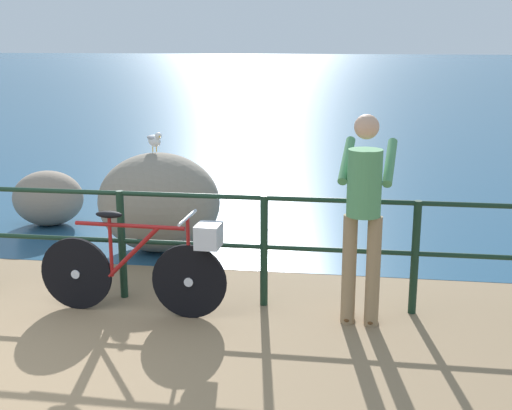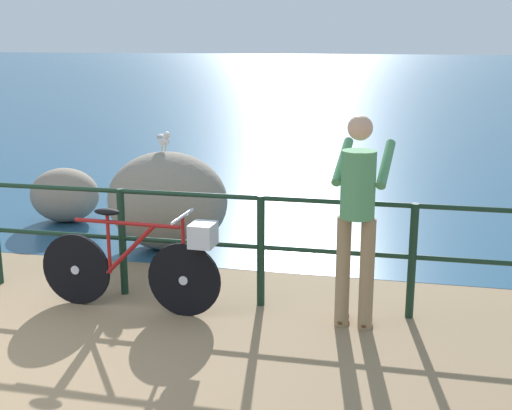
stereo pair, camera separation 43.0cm
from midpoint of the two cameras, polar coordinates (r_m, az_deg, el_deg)
ground_plane at (r=24.02m, az=1.17°, el=8.24°), size 120.00×120.00×0.10m
sea_surface at (r=51.69m, az=5.07°, el=11.35°), size 120.00×90.00×0.01m
promenade_railing at (r=6.62m, az=-18.54°, el=-1.95°), size 9.32×0.07×1.02m
bicycle at (r=5.96m, az=-11.19°, el=-4.92°), size 1.70×0.48×0.92m
person_at_railing at (r=5.56m, az=6.90°, el=-0.45°), size 0.50×0.66×1.78m
breakwater_boulder_main at (r=7.70m, az=-9.79°, el=0.21°), size 1.38×1.10×1.12m
breakwater_boulder_left at (r=9.14m, az=-18.44°, el=0.54°), size 0.91×0.78×0.71m
seagull at (r=7.64m, az=-10.18°, el=5.45°), size 0.27×0.31×0.23m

